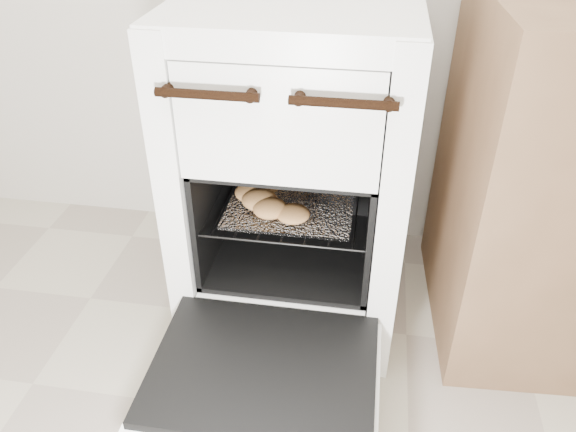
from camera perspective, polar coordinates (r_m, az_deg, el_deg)
stove at (r=1.58m, az=0.84°, el=4.36°), size 0.59×0.66×0.91m
oven_door at (r=1.35m, az=-2.51°, el=-15.44°), size 0.53×0.42×0.04m
oven_rack at (r=1.55m, az=0.47°, el=1.49°), size 0.43×0.42×0.01m
foil_sheet at (r=1.53m, az=0.35°, el=1.29°), size 0.34×0.30×0.01m
baked_rolls at (r=1.53m, az=-1.53°, el=2.35°), size 0.26×0.30×0.05m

